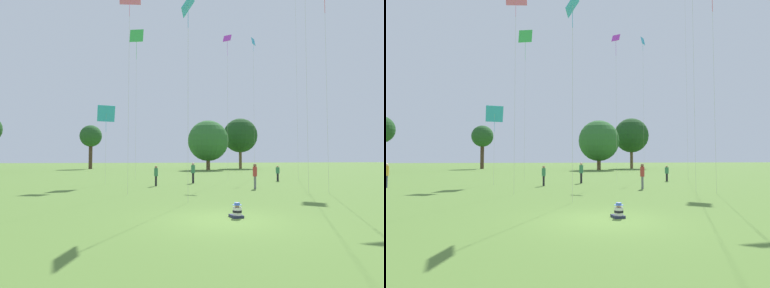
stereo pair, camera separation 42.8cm
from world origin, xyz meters
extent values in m
plane|color=#567A33|center=(0.00, 0.00, 0.00)|extent=(300.00, 300.00, 0.00)
cube|color=#282D47|center=(0.59, 0.40, 0.05)|extent=(0.46, 0.55, 0.10)
cylinder|color=silver|center=(0.60, 0.31, 0.24)|extent=(0.36, 0.36, 0.29)
cylinder|color=black|center=(0.60, 0.31, 0.24)|extent=(0.38, 0.38, 0.08)
sphere|color=tan|center=(0.60, 0.31, 0.48)|extent=(0.20, 0.20, 0.20)
cylinder|color=#4C70B7|center=(0.60, 0.31, 0.48)|extent=(0.34, 0.34, 0.01)
cylinder|color=#4C70B7|center=(0.60, 0.31, 0.52)|extent=(0.21, 0.21, 0.09)
cylinder|color=slate|center=(5.32, 10.47, 0.45)|extent=(0.18, 0.18, 0.90)
cylinder|color=#B23833|center=(5.32, 10.47, 1.25)|extent=(0.34, 0.34, 0.71)
sphere|color=brown|center=(5.32, 10.47, 1.71)|extent=(0.24, 0.24, 0.24)
cylinder|color=black|center=(10.33, 17.18, 0.38)|extent=(0.25, 0.25, 0.75)
cylinder|color=#387A51|center=(10.33, 17.18, 1.05)|extent=(0.45, 0.45, 0.60)
sphere|color=tan|center=(10.33, 17.18, 1.44)|extent=(0.20, 0.20, 0.20)
cylinder|color=black|center=(-1.74, 13.77, 0.40)|extent=(0.21, 0.21, 0.80)
cylinder|color=#387A51|center=(-1.74, 13.77, 1.12)|extent=(0.38, 0.38, 0.63)
sphere|color=#A37556|center=(-1.74, 13.77, 1.53)|extent=(0.22, 0.22, 0.22)
cylinder|color=black|center=(1.67, 15.96, 0.45)|extent=(0.23, 0.23, 0.90)
cylinder|color=#387A51|center=(1.67, 15.96, 1.26)|extent=(0.42, 0.42, 0.72)
sphere|color=#DBAD89|center=(1.67, 15.96, 1.72)|extent=(0.24, 0.24, 0.24)
cylinder|color=#BCB7A8|center=(7.83, 7.52, 10.50)|extent=(0.01, 0.01, 21.00)
cube|color=green|center=(-3.50, 20.30, 14.88)|extent=(1.44, 0.64, 1.40)
cylinder|color=green|center=(-3.50, 20.30, 13.39)|extent=(0.02, 0.02, 2.00)
cylinder|color=#BCB7A8|center=(-3.50, 20.30, 7.44)|extent=(0.01, 0.01, 14.88)
cylinder|color=red|center=(8.88, 6.94, 12.54)|extent=(0.02, 0.02, 1.59)
cylinder|color=#BCB7A8|center=(8.88, 6.94, 6.90)|extent=(0.01, 0.01, 13.79)
cube|color=#339EDB|center=(-0.62, 4.38, 10.15)|extent=(0.84, 1.18, 0.91)
cylinder|color=#339EDB|center=(-0.62, 4.38, 9.35)|extent=(0.02, 0.02, 0.84)
cylinder|color=#BCB7A8|center=(-0.62, 4.38, 5.08)|extent=(0.01, 0.01, 10.14)
cylinder|color=pink|center=(-3.74, 8.33, 11.69)|extent=(0.02, 0.02, 1.02)
cylinder|color=#BCB7A8|center=(-3.74, 8.33, 6.34)|extent=(0.01, 0.01, 12.67)
cube|color=#339EDB|center=(-5.88, 15.50, 6.01)|extent=(1.52, 0.90, 1.29)
cylinder|color=#339EDB|center=(-5.88, 15.50, 4.99)|extent=(0.02, 0.02, 1.04)
cylinder|color=#BCB7A8|center=(-5.88, 15.50, 3.01)|extent=(0.01, 0.01, 6.00)
cylinder|color=#BCB7A8|center=(13.56, 19.03, 10.56)|extent=(0.01, 0.01, 21.11)
cube|color=#339EDB|center=(10.48, 23.61, 16.51)|extent=(0.75, 0.76, 0.85)
cylinder|color=#339EDB|center=(10.48, 23.61, 15.75)|extent=(0.02, 0.02, 0.90)
cylinder|color=#BCB7A8|center=(10.48, 23.61, 8.25)|extent=(0.01, 0.01, 16.50)
cube|color=#B738C6|center=(5.63, 18.40, 14.48)|extent=(0.89, 0.81, 0.75)
cylinder|color=#B738C6|center=(5.63, 18.40, 13.42)|extent=(0.02, 0.02, 1.54)
cylinder|color=#BCB7A8|center=(5.63, 18.40, 7.24)|extent=(0.01, 0.01, 14.48)
cylinder|color=brown|center=(19.05, 53.82, 2.65)|extent=(0.64, 0.64, 5.31)
sphere|color=#1E471E|center=(19.05, 53.82, 7.41)|extent=(7.66, 7.66, 7.66)
cylinder|color=#473323|center=(-13.56, 56.11, 2.89)|extent=(0.75, 0.75, 5.79)
sphere|color=#235123|center=(-13.56, 56.11, 7.06)|extent=(4.61, 4.61, 4.61)
cylinder|color=brown|center=(10.01, 46.62, 1.76)|extent=(0.74, 0.74, 3.52)
sphere|color=#2D662D|center=(10.01, 46.62, 5.71)|extent=(7.96, 7.96, 7.96)
camera|label=1|loc=(-2.95, -10.48, 2.20)|focal=28.00mm
camera|label=2|loc=(-2.53, -10.55, 2.20)|focal=28.00mm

